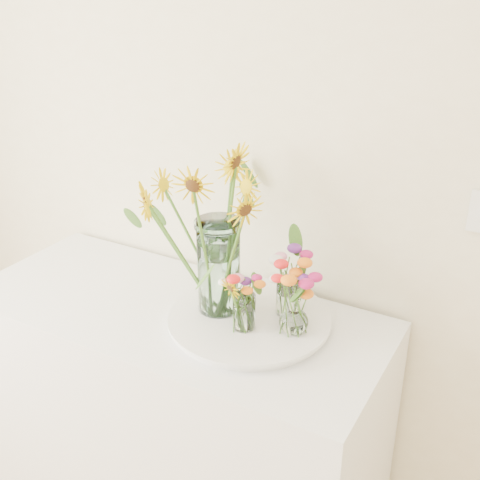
{
  "coord_description": "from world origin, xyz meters",
  "views": [
    {
      "loc": [
        0.66,
        0.58,
        1.92
      ],
      "look_at": [
        -0.14,
        1.99,
        1.17
      ],
      "focal_mm": 45.0,
      "sensor_mm": 36.0,
      "label": 1
    }
  ],
  "objects_px": {
    "mason_jar": "(219,266)",
    "small_vase_b": "(294,314)",
    "counter": "(178,417)",
    "tray": "(249,321)",
    "small_vase_c": "(288,297)",
    "small_vase_a": "(244,312)"
  },
  "relations": [
    {
      "from": "counter",
      "to": "small_vase_b",
      "type": "height_order",
      "value": "small_vase_b"
    },
    {
      "from": "mason_jar",
      "to": "small_vase_c",
      "type": "bearing_deg",
      "value": 21.47
    },
    {
      "from": "small_vase_c",
      "to": "tray",
      "type": "bearing_deg",
      "value": -141.33
    },
    {
      "from": "mason_jar",
      "to": "small_vase_b",
      "type": "distance_m",
      "value": 0.27
    },
    {
      "from": "counter",
      "to": "small_vase_b",
      "type": "distance_m",
      "value": 0.68
    },
    {
      "from": "tray",
      "to": "small_vase_c",
      "type": "distance_m",
      "value": 0.14
    },
    {
      "from": "tray",
      "to": "small_vase_c",
      "type": "xyz_separation_m",
      "value": [
        0.09,
        0.08,
        0.08
      ]
    },
    {
      "from": "tray",
      "to": "small_vase_b",
      "type": "xyz_separation_m",
      "value": [
        0.15,
        -0.01,
        0.08
      ]
    },
    {
      "from": "mason_jar",
      "to": "counter",
      "type": "bearing_deg",
      "value": -166.96
    },
    {
      "from": "mason_jar",
      "to": "small_vase_a",
      "type": "relative_size",
      "value": 2.66
    },
    {
      "from": "small_vase_a",
      "to": "small_vase_c",
      "type": "relative_size",
      "value": 0.92
    },
    {
      "from": "small_vase_b",
      "to": "mason_jar",
      "type": "bearing_deg",
      "value": 179.37
    },
    {
      "from": "small_vase_a",
      "to": "small_vase_c",
      "type": "distance_m",
      "value": 0.16
    },
    {
      "from": "counter",
      "to": "small_vase_c",
      "type": "relative_size",
      "value": 11.18
    },
    {
      "from": "small_vase_a",
      "to": "small_vase_b",
      "type": "relative_size",
      "value": 0.92
    },
    {
      "from": "counter",
      "to": "tray",
      "type": "distance_m",
      "value": 0.53
    },
    {
      "from": "tray",
      "to": "mason_jar",
      "type": "height_order",
      "value": "mason_jar"
    },
    {
      "from": "mason_jar",
      "to": "small_vase_b",
      "type": "relative_size",
      "value": 2.44
    },
    {
      "from": "tray",
      "to": "small_vase_c",
      "type": "relative_size",
      "value": 3.84
    },
    {
      "from": "counter",
      "to": "mason_jar",
      "type": "xyz_separation_m",
      "value": [
        0.16,
        0.04,
        0.63
      ]
    },
    {
      "from": "counter",
      "to": "small_vase_c",
      "type": "bearing_deg",
      "value": 17.86
    },
    {
      "from": "tray",
      "to": "small_vase_b",
      "type": "height_order",
      "value": "small_vase_b"
    }
  ]
}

